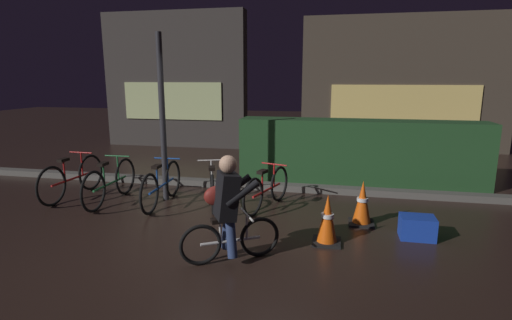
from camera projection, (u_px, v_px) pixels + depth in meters
The scene contains 15 objects.
ground_plane at pixel (233, 232), 5.42m from camera, with size 40.00×40.00×0.00m, color black.
sidewalk_curb at pixel (263, 186), 7.52m from camera, with size 12.00×0.24×0.12m, color #56544F.
hedge_row at pixel (360, 152), 7.91m from camera, with size 4.80×0.70×1.26m, color #214723.
storefront_left at pixel (175, 81), 11.95m from camera, with size 4.37×0.54×3.99m.
storefront_right at pixel (403, 84), 11.30m from camera, with size 5.76×0.54×3.81m.
street_post at pixel (162, 119), 6.59m from camera, with size 0.10×0.10×2.80m, color #2D2D33.
parked_bike_leftmost at pixel (72, 178), 6.95m from camera, with size 0.46×1.67×0.77m.
parked_bike_left_mid at pixel (110, 183), 6.66m from camera, with size 0.46×1.65×0.76m.
parked_bike_center_left at pixel (162, 185), 6.54m from camera, with size 0.46×1.62×0.75m.
parked_bike_center_right at pixel (212, 186), 6.55m from camera, with size 0.58×1.48×0.72m.
parked_bike_right_mid at pixel (267, 189), 6.36m from camera, with size 0.55×1.45×0.69m.
traffic_cone_near at pixel (327, 220), 5.01m from camera, with size 0.36×0.36×0.65m.
traffic_cone_far at pixel (362, 203), 5.67m from camera, with size 0.36×0.36×0.65m.
blue_crate at pixel (417, 227), 5.19m from camera, with size 0.44×0.32×0.30m, color #193DB7.
cyclist at pixel (227, 208), 4.47m from camera, with size 1.05×0.64×1.25m.
Camera 1 is at (1.35, -4.93, 2.08)m, focal length 27.72 mm.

